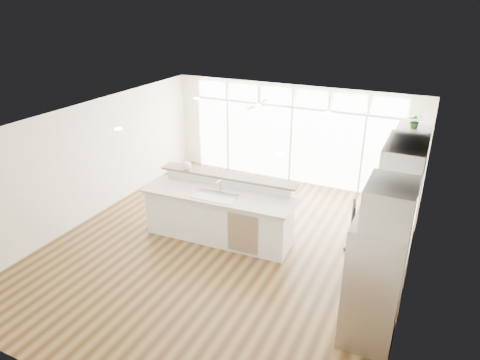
% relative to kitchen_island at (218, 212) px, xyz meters
% --- Properties ---
extents(floor, '(7.00, 8.00, 0.02)m').
position_rel_kitchen_island_xyz_m(floor, '(0.32, -0.24, -0.66)').
color(floor, '#472F15').
rests_on(floor, ground).
extents(ceiling, '(7.00, 8.00, 0.02)m').
position_rel_kitchen_island_xyz_m(ceiling, '(0.32, -0.24, 2.05)').
color(ceiling, white).
rests_on(ceiling, wall_back).
extents(wall_back, '(7.00, 0.04, 2.70)m').
position_rel_kitchen_island_xyz_m(wall_back, '(0.32, 3.76, 0.70)').
color(wall_back, white).
rests_on(wall_back, floor).
extents(wall_front, '(7.00, 0.04, 2.70)m').
position_rel_kitchen_island_xyz_m(wall_front, '(0.32, -4.24, 0.70)').
color(wall_front, white).
rests_on(wall_front, floor).
extents(wall_left, '(0.04, 8.00, 2.70)m').
position_rel_kitchen_island_xyz_m(wall_left, '(-3.18, -0.24, 0.70)').
color(wall_left, white).
rests_on(wall_left, floor).
extents(wall_right, '(0.04, 8.00, 2.70)m').
position_rel_kitchen_island_xyz_m(wall_right, '(3.82, -0.24, 0.70)').
color(wall_right, white).
rests_on(wall_right, floor).
extents(glass_wall, '(5.80, 0.06, 2.08)m').
position_rel_kitchen_island_xyz_m(glass_wall, '(0.32, 3.70, 0.40)').
color(glass_wall, white).
rests_on(glass_wall, wall_back).
extents(transom_row, '(5.90, 0.06, 0.40)m').
position_rel_kitchen_island_xyz_m(transom_row, '(0.32, 3.70, 1.73)').
color(transom_row, white).
rests_on(transom_row, wall_back).
extents(desk_window, '(0.04, 0.85, 0.85)m').
position_rel_kitchen_island_xyz_m(desk_window, '(3.78, 0.06, 0.90)').
color(desk_window, white).
rests_on(desk_window, wall_right).
extents(ceiling_fan, '(1.16, 1.16, 0.32)m').
position_rel_kitchen_island_xyz_m(ceiling_fan, '(-0.18, 2.56, 1.83)').
color(ceiling_fan, silver).
rests_on(ceiling_fan, ceiling).
extents(recessed_lights, '(3.40, 3.00, 0.02)m').
position_rel_kitchen_island_xyz_m(recessed_lights, '(0.32, -0.04, 2.03)').
color(recessed_lights, white).
rests_on(recessed_lights, ceiling).
extents(oven_cabinet, '(0.64, 1.20, 2.50)m').
position_rel_kitchen_island_xyz_m(oven_cabinet, '(3.49, 1.56, 0.60)').
color(oven_cabinet, white).
rests_on(oven_cabinet, floor).
extents(desk_nook, '(0.72, 1.30, 0.76)m').
position_rel_kitchen_island_xyz_m(desk_nook, '(3.45, 0.06, -0.27)').
color(desk_nook, white).
rests_on(desk_nook, floor).
extents(upper_cabinets, '(0.64, 1.30, 0.64)m').
position_rel_kitchen_island_xyz_m(upper_cabinets, '(3.49, 0.06, 1.70)').
color(upper_cabinets, white).
rests_on(upper_cabinets, wall_right).
extents(refrigerator, '(0.76, 0.90, 2.00)m').
position_rel_kitchen_island_xyz_m(refrigerator, '(3.43, -1.59, 0.35)').
color(refrigerator, '#B5B4B9').
rests_on(refrigerator, floor).
extents(fridge_cabinet, '(0.64, 0.90, 0.60)m').
position_rel_kitchen_island_xyz_m(fridge_cabinet, '(3.49, -1.59, 1.65)').
color(fridge_cabinet, white).
rests_on(fridge_cabinet, wall_right).
extents(framed_photos, '(0.06, 0.22, 0.80)m').
position_rel_kitchen_island_xyz_m(framed_photos, '(3.78, 0.68, 0.75)').
color(framed_photos, black).
rests_on(framed_photos, wall_right).
extents(kitchen_island, '(3.31, 1.37, 1.29)m').
position_rel_kitchen_island_xyz_m(kitchen_island, '(0.00, 0.00, 0.00)').
color(kitchen_island, white).
rests_on(kitchen_island, floor).
extents(rug, '(1.05, 0.82, 0.01)m').
position_rel_kitchen_island_xyz_m(rug, '(3.27, 0.45, -0.64)').
color(rug, '#3C2613').
rests_on(rug, floor).
extents(office_chair, '(0.68, 0.64, 1.11)m').
position_rel_kitchen_island_xyz_m(office_chair, '(2.89, 0.72, -0.09)').
color(office_chair, black).
rests_on(office_chair, floor).
extents(fishbowl, '(0.22, 0.22, 0.21)m').
position_rel_kitchen_island_xyz_m(fishbowl, '(-0.97, 0.36, 0.75)').
color(fishbowl, silver).
rests_on(fishbowl, kitchen_island).
extents(monitor, '(0.14, 0.47, 0.38)m').
position_rel_kitchen_island_xyz_m(monitor, '(3.37, 0.06, 0.31)').
color(monitor, black).
rests_on(monitor, desk_nook).
extents(keyboard, '(0.17, 0.35, 0.02)m').
position_rel_kitchen_island_xyz_m(keyboard, '(3.20, 0.06, 0.12)').
color(keyboard, silver).
rests_on(keyboard, desk_nook).
extents(potted_plant, '(0.26, 0.29, 0.22)m').
position_rel_kitchen_island_xyz_m(potted_plant, '(3.49, 1.56, 1.97)').
color(potted_plant, '#295A26').
rests_on(potted_plant, oven_cabinet).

